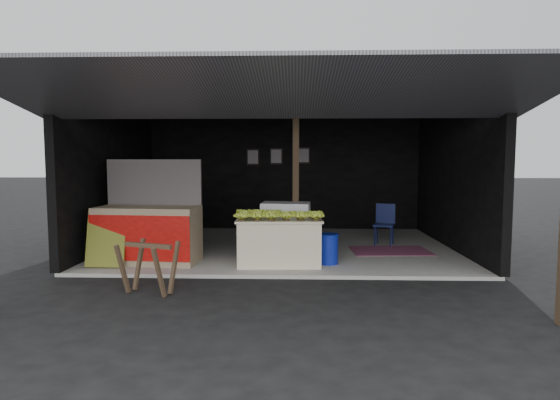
{
  "coord_description": "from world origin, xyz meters",
  "views": [
    {
      "loc": [
        0.29,
        -7.11,
        1.86
      ],
      "look_at": [
        0.01,
        1.52,
        1.1
      ],
      "focal_mm": 30.0,
      "sensor_mm": 36.0,
      "label": 1
    }
  ],
  "objects_px": {
    "white_crate": "(286,229)",
    "sawhorse": "(148,262)",
    "water_barrel": "(328,250)",
    "plastic_chair": "(385,221)",
    "banana_table": "(279,241)",
    "neighbor_stall": "(148,232)"
  },
  "relations": [
    {
      "from": "white_crate",
      "to": "neighbor_stall",
      "type": "bearing_deg",
      "value": -156.97
    },
    {
      "from": "banana_table",
      "to": "plastic_chair",
      "type": "bearing_deg",
      "value": 39.56
    },
    {
      "from": "neighbor_stall",
      "to": "water_barrel",
      "type": "distance_m",
      "value": 3.14
    },
    {
      "from": "water_barrel",
      "to": "sawhorse",
      "type": "bearing_deg",
      "value": -146.41
    },
    {
      "from": "water_barrel",
      "to": "plastic_chair",
      "type": "distance_m",
      "value": 2.32
    },
    {
      "from": "neighbor_stall",
      "to": "water_barrel",
      "type": "bearing_deg",
      "value": 4.22
    },
    {
      "from": "white_crate",
      "to": "sawhorse",
      "type": "xyz_separation_m",
      "value": [
        -1.83,
        -2.49,
        -0.1
      ]
    },
    {
      "from": "neighbor_stall",
      "to": "sawhorse",
      "type": "xyz_separation_m",
      "value": [
        0.55,
        -1.74,
        -0.14
      ]
    },
    {
      "from": "neighbor_stall",
      "to": "white_crate",
      "type": "bearing_deg",
      "value": 22.31
    },
    {
      "from": "water_barrel",
      "to": "neighbor_stall",
      "type": "bearing_deg",
      "value": 179.55
    },
    {
      "from": "white_crate",
      "to": "sawhorse",
      "type": "height_order",
      "value": "white_crate"
    },
    {
      "from": "banana_table",
      "to": "water_barrel",
      "type": "bearing_deg",
      "value": 0.9
    },
    {
      "from": "banana_table",
      "to": "sawhorse",
      "type": "distance_m",
      "value": 2.4
    },
    {
      "from": "white_crate",
      "to": "sawhorse",
      "type": "relative_size",
      "value": 1.23
    },
    {
      "from": "water_barrel",
      "to": "banana_table",
      "type": "bearing_deg",
      "value": -176.75
    },
    {
      "from": "banana_table",
      "to": "plastic_chair",
      "type": "distance_m",
      "value": 2.91
    },
    {
      "from": "banana_table",
      "to": "white_crate",
      "type": "xyz_separation_m",
      "value": [
        0.1,
        0.83,
        0.09
      ]
    },
    {
      "from": "banana_table",
      "to": "neighbor_stall",
      "type": "relative_size",
      "value": 0.82
    },
    {
      "from": "sawhorse",
      "to": "plastic_chair",
      "type": "bearing_deg",
      "value": 61.48
    },
    {
      "from": "neighbor_stall",
      "to": "plastic_chair",
      "type": "relative_size",
      "value": 2.1
    },
    {
      "from": "neighbor_stall",
      "to": "sawhorse",
      "type": "relative_size",
      "value": 2.24
    },
    {
      "from": "plastic_chair",
      "to": "white_crate",
      "type": "bearing_deg",
      "value": -132.54
    }
  ]
}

